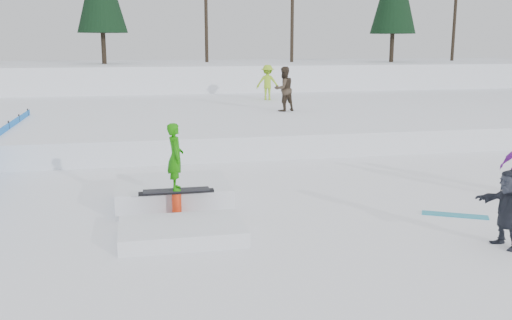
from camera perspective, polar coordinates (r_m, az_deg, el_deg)
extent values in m
plane|color=white|center=(11.44, -0.36, -7.50)|extent=(120.00, 120.00, 0.00)
cube|color=white|center=(40.72, -9.04, 7.89)|extent=(60.00, 14.00, 2.40)
cube|color=white|center=(26.88, -7.32, 4.38)|extent=(50.00, 18.00, 0.80)
cylinder|color=black|center=(21.66, -23.42, 2.17)|extent=(0.05, 0.05, 1.10)
cylinder|color=black|center=(23.50, -22.54, 2.92)|extent=(0.05, 0.05, 1.10)
cylinder|color=black|center=(25.36, -21.79, 3.55)|extent=(0.05, 0.05, 1.10)
cylinder|color=black|center=(39.13, -14.98, 10.73)|extent=(0.30, 0.30, 2.00)
cylinder|color=black|center=(41.70, 3.66, 15.25)|extent=(0.24, 0.24, 8.00)
cylinder|color=black|center=(42.66, 13.42, 10.85)|extent=(0.30, 0.30, 2.00)
imported|color=#382D21|center=(25.13, 2.80, 7.11)|extent=(1.15, 1.03, 1.95)
imported|color=#92C624|center=(30.17, 1.17, 7.76)|extent=(1.33, 1.00, 1.83)
imported|color=#262934|center=(11.57, 23.90, -4.44)|extent=(0.63, 1.43, 1.49)
cube|color=teal|center=(13.40, 19.26, -5.22)|extent=(1.36, 0.92, 0.03)
cube|color=white|center=(13.62, -8.33, -3.29)|extent=(2.60, 2.20, 0.54)
cube|color=white|center=(11.26, -7.44, -7.10)|extent=(2.40, 1.60, 0.30)
cylinder|color=#EF431C|center=(12.44, -7.88, -5.87)|extent=(0.44, 0.44, 0.06)
cylinder|color=#EF431C|center=(12.36, -7.92, -4.68)|extent=(0.20, 0.20, 0.60)
cube|color=black|center=(12.27, -7.96, -3.20)|extent=(1.60, 0.16, 0.06)
cube|color=black|center=(12.26, -7.97, -3.00)|extent=(1.40, 0.28, 0.03)
imported|color=#197F06|center=(12.10, -8.06, 0.34)|extent=(0.34, 0.52, 1.42)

